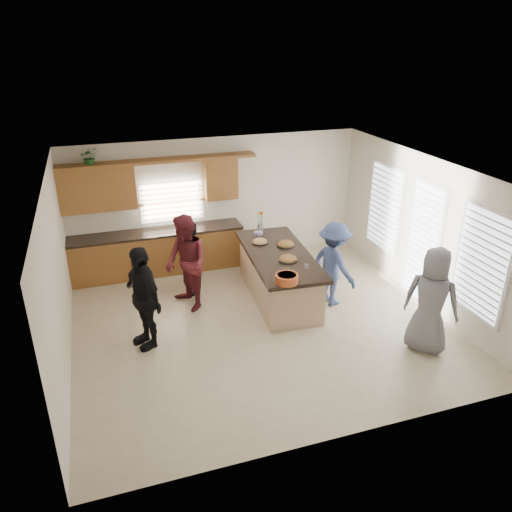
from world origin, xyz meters
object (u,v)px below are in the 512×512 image
object	(u,v)px
salad_bowl	(287,278)
woman_left_back	(191,259)
woman_right_front	(431,301)
woman_right_back	(334,264)
island	(279,276)
woman_left_front	(143,297)
woman_left_mid	(186,263)

from	to	relation	value
salad_bowl	woman_left_back	bearing A→B (deg)	123.68
woman_right_front	woman_right_back	bearing A→B (deg)	-18.70
island	woman_left_front	size ratio (longest dim) A/B	1.56
woman_left_mid	salad_bowl	bearing A→B (deg)	30.27
woman_right_front	island	bearing A→B (deg)	-6.32
island	woman_right_back	world-z (taller)	woman_right_back
island	woman_right_back	size ratio (longest dim) A/B	1.69
woman_left_front	woman_right_back	distance (m)	3.59
salad_bowl	woman_left_mid	xyz separation A→B (m)	(-1.46, 1.35, -0.11)
woman_right_back	woman_left_back	bearing A→B (deg)	46.19
woman_left_front	woman_right_back	size ratio (longest dim) A/B	1.08
salad_bowl	island	bearing A→B (deg)	75.35
salad_bowl	woman_left_back	size ratio (longest dim) A/B	0.26
salad_bowl	woman_right_back	size ratio (longest dim) A/B	0.24
woman_left_mid	woman_left_back	bearing A→B (deg)	144.06
woman_right_back	woman_right_front	world-z (taller)	woman_right_front
island	woman_left_front	xyz separation A→B (m)	(-2.67, -0.84, 0.44)
woman_right_back	woman_left_front	bearing A→B (deg)	77.88
woman_right_back	woman_right_front	xyz separation A→B (m)	(0.78, -1.89, 0.08)
woman_left_front	woman_right_front	world-z (taller)	woman_right_front
woman_left_mid	woman_right_back	size ratio (longest dim) A/B	1.12
island	woman_left_mid	distance (m)	1.84
woman_left_front	woman_right_back	xyz separation A→B (m)	(3.58, 0.31, -0.07)
woman_right_back	salad_bowl	bearing A→B (deg)	101.19
woman_left_mid	woman_right_front	bearing A→B (deg)	36.24
woman_left_front	woman_right_back	bearing A→B (deg)	74.03
woman_left_mid	island	bearing A→B (deg)	67.75
salad_bowl	woman_right_back	world-z (taller)	woman_right_back
island	woman_right_back	bearing A→B (deg)	-26.13
woman_right_back	woman_right_front	distance (m)	2.05
woman_left_back	woman_left_mid	bearing A→B (deg)	-26.06
island	salad_bowl	size ratio (longest dim) A/B	7.06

